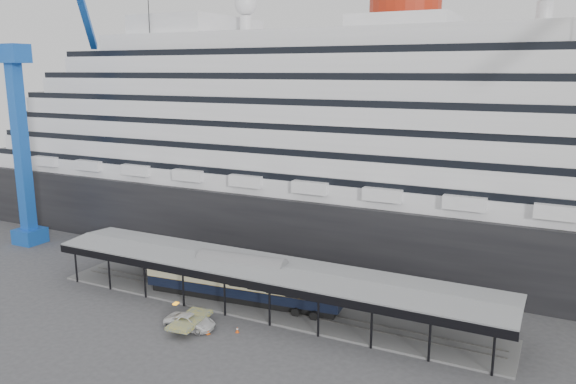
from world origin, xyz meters
name	(u,v)px	position (x,y,z in m)	size (l,w,h in m)	color
ground	(243,323)	(0.00, 0.00, 0.00)	(200.00, 200.00, 0.00)	#3E3E41
cruise_ship	(349,130)	(0.05, 32.00, 18.35)	(130.00, 30.00, 43.90)	black
platform_canopy	(265,288)	(0.00, 5.00, 2.36)	(56.00, 9.18, 5.30)	slate
crane_blue	(26,119)	(-45.11, 10.62, 19.96)	(22.63, 19.19, 47.60)	blue
port_truck	(190,322)	(-4.45, -3.61, 0.78)	(2.58, 5.60, 1.56)	silver
pullman_carriage	(242,279)	(-3.05, 5.00, 2.92)	(24.94, 5.44, 24.30)	black
traffic_cone_left	(208,330)	(-1.97, -3.87, 0.41)	(0.56, 0.56, 0.82)	#F25D0D
traffic_cone_mid	(199,327)	(-3.37, -3.45, 0.33)	(0.36, 0.36, 0.67)	#DD580C
traffic_cone_right	(237,330)	(0.62, -2.16, 0.33)	(0.35, 0.35, 0.66)	#F0500D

